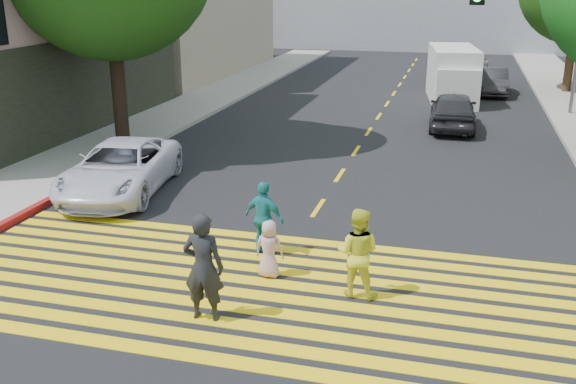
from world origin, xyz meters
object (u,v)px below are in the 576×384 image
at_px(dark_car_near, 453,110).
at_px(silver_car, 469,64).
at_px(pedestrian_extra, 264,218).
at_px(white_van, 453,76).
at_px(pedestrian_child, 269,249).
at_px(pedestrian_woman, 357,253).
at_px(white_sedan, 120,168).
at_px(dark_car_parked, 493,81).
at_px(pedestrian_man, 204,267).

relative_size(dark_car_near, silver_car, 0.93).
bearing_deg(dark_car_near, silver_car, -94.14).
distance_m(pedestrian_extra, white_van, 19.91).
bearing_deg(silver_car, pedestrian_child, 90.20).
bearing_deg(pedestrian_woman, pedestrian_extra, -28.70).
height_order(dark_car_near, silver_car, dark_car_near).
bearing_deg(pedestrian_woman, white_sedan, -27.52).
height_order(white_sedan, silver_car, white_sedan).
bearing_deg(white_sedan, dark_car_near, 42.02).
xyz_separation_m(pedestrian_extra, white_sedan, (-5.03, 2.94, -0.11)).
bearing_deg(dark_car_parked, pedestrian_man, -103.21).
height_order(pedestrian_man, silver_car, pedestrian_man).
height_order(silver_car, dark_car_parked, silver_car).
relative_size(pedestrian_woman, silver_car, 0.37).
xyz_separation_m(pedestrian_man, pedestrian_child, (0.60, 1.88, -0.38)).
height_order(pedestrian_extra, white_van, white_van).
bearing_deg(pedestrian_child, white_van, -94.99).
bearing_deg(dark_car_parked, pedestrian_child, -102.77).
bearing_deg(dark_car_parked, white_van, -128.17).
distance_m(silver_car, white_van, 9.44).
height_order(pedestrian_extra, white_sedan, pedestrian_extra).
bearing_deg(pedestrian_child, pedestrian_woman, 172.93).
xyz_separation_m(pedestrian_child, silver_car, (3.77, 30.07, 0.09)).
bearing_deg(pedestrian_man, pedestrian_extra, -96.93).
height_order(dark_car_near, dark_car_parked, dark_car_near).
distance_m(silver_car, dark_car_parked, 6.92).
bearing_deg(pedestrian_man, silver_car, -101.34).
distance_m(pedestrian_child, dark_car_parked, 23.77).
height_order(pedestrian_man, dark_car_near, pedestrian_man).
bearing_deg(pedestrian_man, dark_car_near, -106.43).
relative_size(pedestrian_extra, silver_car, 0.34).
distance_m(dark_car_parked, white_van, 3.28).
xyz_separation_m(pedestrian_man, white_van, (3.56, 22.55, 0.23)).
relative_size(pedestrian_man, white_van, 0.35).
height_order(pedestrian_man, pedestrian_extra, pedestrian_man).
relative_size(pedestrian_man, pedestrian_child, 1.65).
bearing_deg(white_sedan, silver_car, 61.74).
bearing_deg(silver_car, white_sedan, 77.87).
bearing_deg(pedestrian_woman, pedestrian_man, 36.37).
distance_m(dark_car_near, silver_car, 15.53).
bearing_deg(pedestrian_child, pedestrian_man, 75.51).
distance_m(pedestrian_woman, white_van, 21.03).
distance_m(dark_car_near, dark_car_parked, 8.88).
distance_m(pedestrian_man, pedestrian_child, 2.01).
xyz_separation_m(pedestrian_man, silver_car, (4.36, 31.95, -0.30)).
distance_m(dark_car_near, white_van, 6.15).
relative_size(pedestrian_woman, pedestrian_extra, 1.06).
bearing_deg(white_sedan, dark_car_parked, 52.88).
bearing_deg(dark_car_near, pedestrian_man, 75.26).
distance_m(pedestrian_extra, silver_car, 29.31).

